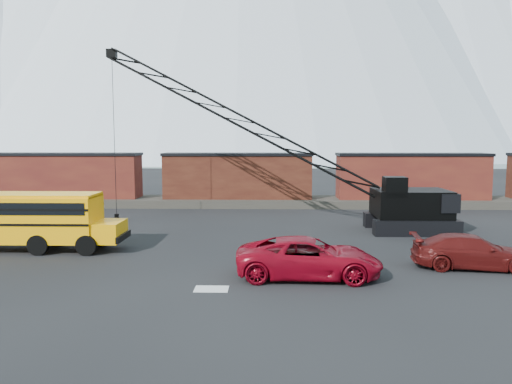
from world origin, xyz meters
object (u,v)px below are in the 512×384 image
school_bus (13,218)px  maroon_suv (472,252)px  red_pickup (309,258)px  crawler_crane (249,125)px

school_bus → maroon_suv: 24.09m
school_bus → maroon_suv: school_bus is taller
school_bus → red_pickup: (15.93, -5.05, -0.90)m
red_pickup → maroon_suv: size_ratio=1.16×
red_pickup → school_bus: bearing=74.5°
school_bus → red_pickup: bearing=-17.6°
red_pickup → maroon_suv: 8.12m
school_bus → crawler_crane: size_ratio=0.48×
school_bus → red_pickup: size_ratio=1.80×
red_pickup → crawler_crane: (-3.17, 13.08, 6.23)m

